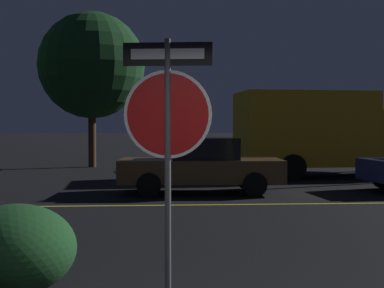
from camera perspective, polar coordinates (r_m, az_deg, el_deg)
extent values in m
cube|color=gold|center=(11.76, -1.12, -6.52)|extent=(32.40, 0.12, 0.01)
cylinder|color=#4C4C51|center=(5.11, -2.60, -3.15)|extent=(0.06, 0.06, 2.56)
cylinder|color=white|center=(5.09, -2.61, 3.18)|extent=(0.84, 0.13, 0.84)
cylinder|color=#B71414|center=(5.09, -2.61, 3.18)|extent=(0.78, 0.12, 0.78)
cube|color=black|center=(5.13, -2.62, 9.56)|extent=(0.85, 0.14, 0.22)
cube|color=white|center=(5.13, -2.62, 9.56)|extent=(0.70, 0.13, 0.10)
ellipsoid|color=#19421E|center=(5.89, -18.30, -10.58)|extent=(1.24, 1.17, 0.93)
cube|color=brown|center=(13.80, 0.92, -2.81)|extent=(4.22, 1.86, 0.58)
cube|color=black|center=(13.77, 1.44, -0.46)|extent=(1.72, 1.52, 0.55)
cylinder|color=black|center=(13.03, -4.62, -4.38)|extent=(0.61, 0.22, 0.60)
cylinder|color=black|center=(14.64, -4.27, -3.68)|extent=(0.61, 0.22, 0.60)
cylinder|color=black|center=(13.14, 6.70, -4.34)|extent=(0.61, 0.22, 0.60)
cylinder|color=black|center=(14.74, 5.80, -3.65)|extent=(0.61, 0.22, 0.60)
sphere|color=#F4EFCC|center=(13.35, -8.07, -2.87)|extent=(0.14, 0.14, 0.14)
sphere|color=#F4EFCC|center=(14.39, -7.59, -2.52)|extent=(0.14, 0.14, 0.14)
cylinder|color=black|center=(15.73, 19.70, -3.40)|extent=(0.61, 0.25, 0.60)
cube|color=gold|center=(18.57, 11.86, 1.60)|extent=(4.59, 2.75, 2.48)
cylinder|color=black|center=(21.10, 19.74, -1.75)|extent=(0.86, 0.34, 0.84)
cylinder|color=black|center=(19.48, 8.50, -1.95)|extent=(0.86, 0.34, 0.84)
cylinder|color=black|center=(17.26, 10.69, -2.46)|extent=(0.86, 0.34, 0.84)
cylinder|color=#422D1E|center=(22.93, -10.61, 0.91)|extent=(0.32, 0.32, 2.68)
sphere|color=#143819|center=(23.06, -10.65, 8.25)|extent=(4.47, 4.47, 4.47)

